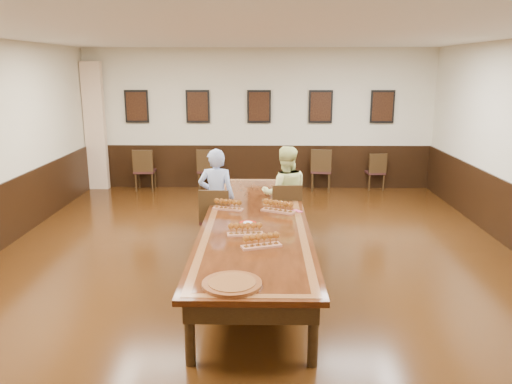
{
  "coord_description": "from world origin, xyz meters",
  "views": [
    {
      "loc": [
        0.11,
        -6.54,
        2.76
      ],
      "look_at": [
        0.0,
        0.5,
        1.0
      ],
      "focal_mm": 35.0,
      "sensor_mm": 36.0,
      "label": 1
    }
  ],
  "objects_px": {
    "spare_chair_c": "(321,169)",
    "spare_chair_b": "(207,169)",
    "spare_chair_a": "(145,169)",
    "carved_platter": "(232,284)",
    "spare_chair_d": "(375,171)",
    "conference_table": "(255,228)",
    "person_man": "(217,198)",
    "person_woman": "(285,194)",
    "chair_woman": "(285,213)",
    "chair_man": "(216,218)"
  },
  "relations": [
    {
      "from": "spare_chair_c",
      "to": "spare_chair_b",
      "type": "bearing_deg",
      "value": 8.32
    },
    {
      "from": "spare_chair_a",
      "to": "carved_platter",
      "type": "xyz_separation_m",
      "value": [
        2.44,
        -6.85,
        0.29
      ]
    },
    {
      "from": "spare_chair_d",
      "to": "conference_table",
      "type": "distance_m",
      "value": 5.54
    },
    {
      "from": "spare_chair_d",
      "to": "person_man",
      "type": "bearing_deg",
      "value": 43.67
    },
    {
      "from": "spare_chair_b",
      "to": "spare_chair_c",
      "type": "height_order",
      "value": "spare_chair_c"
    },
    {
      "from": "spare_chair_a",
      "to": "person_woman",
      "type": "xyz_separation_m",
      "value": [
        3.08,
        -3.41,
        0.3
      ]
    },
    {
      "from": "person_man",
      "to": "spare_chair_c",
      "type": "bearing_deg",
      "value": -116.42
    },
    {
      "from": "person_man",
      "to": "carved_platter",
      "type": "height_order",
      "value": "person_man"
    },
    {
      "from": "chair_woman",
      "to": "spare_chair_c",
      "type": "bearing_deg",
      "value": -108.87
    },
    {
      "from": "spare_chair_b",
      "to": "chair_man",
      "type": "bearing_deg",
      "value": 96.05
    },
    {
      "from": "spare_chair_d",
      "to": "chair_woman",
      "type": "bearing_deg",
      "value": 53.3
    },
    {
      "from": "spare_chair_b",
      "to": "spare_chair_c",
      "type": "xyz_separation_m",
      "value": [
        2.63,
        -0.04,
        0.01
      ]
    },
    {
      "from": "carved_platter",
      "to": "spare_chair_d",
      "type": "bearing_deg",
      "value": 67.7
    },
    {
      "from": "chair_woman",
      "to": "person_woman",
      "type": "xyz_separation_m",
      "value": [
        -0.01,
        0.11,
        0.28
      ]
    },
    {
      "from": "spare_chair_b",
      "to": "conference_table",
      "type": "relative_size",
      "value": 0.19
    },
    {
      "from": "person_man",
      "to": "carved_platter",
      "type": "xyz_separation_m",
      "value": [
        0.44,
        -3.17,
        -0.01
      ]
    },
    {
      "from": "chair_man",
      "to": "spare_chair_b",
      "type": "xyz_separation_m",
      "value": [
        -0.56,
        3.87,
        -0.01
      ]
    },
    {
      "from": "person_man",
      "to": "conference_table",
      "type": "relative_size",
      "value": 0.31
    },
    {
      "from": "person_man",
      "to": "conference_table",
      "type": "xyz_separation_m",
      "value": [
        0.63,
        -0.99,
        -0.17
      ]
    },
    {
      "from": "chair_man",
      "to": "person_woman",
      "type": "height_order",
      "value": "person_woman"
    },
    {
      "from": "chair_woman",
      "to": "spare_chair_d",
      "type": "relative_size",
      "value": 1.15
    },
    {
      "from": "chair_man",
      "to": "person_woman",
      "type": "bearing_deg",
      "value": -158.69
    },
    {
      "from": "carved_platter",
      "to": "spare_chair_b",
      "type": "bearing_deg",
      "value": 98.24
    },
    {
      "from": "chair_woman",
      "to": "person_woman",
      "type": "relative_size",
      "value": 0.64
    },
    {
      "from": "conference_table",
      "to": "spare_chair_b",
      "type": "bearing_deg",
      "value": 104.04
    },
    {
      "from": "spare_chair_b",
      "to": "person_woman",
      "type": "bearing_deg",
      "value": 113.01
    },
    {
      "from": "chair_woman",
      "to": "spare_chair_b",
      "type": "height_order",
      "value": "chair_woman"
    },
    {
      "from": "spare_chair_c",
      "to": "spare_chair_d",
      "type": "bearing_deg",
      "value": -165.48
    },
    {
      "from": "spare_chair_c",
      "to": "carved_platter",
      "type": "relative_size",
      "value": 1.67
    },
    {
      "from": "chair_woman",
      "to": "person_man",
      "type": "distance_m",
      "value": 1.14
    },
    {
      "from": "spare_chair_c",
      "to": "person_man",
      "type": "relative_size",
      "value": 0.63
    },
    {
      "from": "chair_man",
      "to": "conference_table",
      "type": "relative_size",
      "value": 0.2
    },
    {
      "from": "person_man",
      "to": "carved_platter",
      "type": "bearing_deg",
      "value": 100.44
    },
    {
      "from": "spare_chair_c",
      "to": "conference_table",
      "type": "height_order",
      "value": "spare_chair_c"
    },
    {
      "from": "spare_chair_c",
      "to": "person_man",
      "type": "xyz_separation_m",
      "value": [
        -2.06,
        -3.73,
        0.29
      ]
    },
    {
      "from": "spare_chair_d",
      "to": "conference_table",
      "type": "bearing_deg",
      "value": 55.38
    },
    {
      "from": "chair_man",
      "to": "chair_woman",
      "type": "bearing_deg",
      "value": -163.9
    },
    {
      "from": "spare_chair_c",
      "to": "carved_platter",
      "type": "bearing_deg",
      "value": 86.03
    },
    {
      "from": "spare_chair_a",
      "to": "conference_table",
      "type": "bearing_deg",
      "value": 116.54
    },
    {
      "from": "person_man",
      "to": "carved_platter",
      "type": "relative_size",
      "value": 2.65
    },
    {
      "from": "spare_chair_a",
      "to": "carved_platter",
      "type": "bearing_deg",
      "value": 106.81
    },
    {
      "from": "chair_woman",
      "to": "conference_table",
      "type": "height_order",
      "value": "chair_woman"
    },
    {
      "from": "spare_chair_d",
      "to": "carved_platter",
      "type": "xyz_separation_m",
      "value": [
        -2.88,
        -7.01,
        0.34
      ]
    },
    {
      "from": "chair_man",
      "to": "chair_woman",
      "type": "relative_size",
      "value": 0.98
    },
    {
      "from": "spare_chair_b",
      "to": "conference_table",
      "type": "xyz_separation_m",
      "value": [
        1.19,
        -4.76,
        0.13
      ]
    },
    {
      "from": "spare_chair_d",
      "to": "spare_chair_a",
      "type": "bearing_deg",
      "value": -3.73
    },
    {
      "from": "chair_woman",
      "to": "spare_chair_a",
      "type": "relative_size",
      "value": 1.03
    },
    {
      "from": "chair_man",
      "to": "spare_chair_b",
      "type": "height_order",
      "value": "chair_man"
    },
    {
      "from": "spare_chair_b",
      "to": "chair_woman",
      "type": "bearing_deg",
      "value": 112.45
    },
    {
      "from": "spare_chair_c",
      "to": "carved_platter",
      "type": "xyz_separation_m",
      "value": [
        -1.62,
        -6.9,
        0.28
      ]
    }
  ]
}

